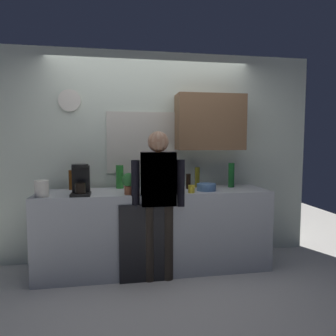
{
  "coord_description": "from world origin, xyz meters",
  "views": [
    {
      "loc": [
        -0.44,
        -3.18,
        1.5
      ],
      "look_at": [
        0.15,
        0.25,
        1.19
      ],
      "focal_mm": 32.78,
      "sensor_mm": 36.0,
      "label": 1
    }
  ],
  "objects_px": {
    "coffee_maker": "(81,181)",
    "bottle_clear_soda": "(120,177)",
    "cup_terracotta_mug": "(131,185)",
    "potted_plant": "(129,182)",
    "bottle_green_wine": "(231,175)",
    "mixing_bowl": "(206,187)",
    "bottle_olive_oil": "(197,177)",
    "bottle_dark_sauce": "(188,181)",
    "cup_blue_mug": "(150,184)",
    "bottle_red_vinegar": "(85,181)",
    "storage_canister": "(42,189)",
    "cup_yellow_cup": "(191,189)",
    "person_at_sink": "(158,193)",
    "bottle_amber_beer": "(71,180)",
    "person_guest": "(158,193)"
  },
  "relations": [
    {
      "from": "cup_yellow_cup",
      "to": "coffee_maker",
      "type": "bearing_deg",
      "value": 177.49
    },
    {
      "from": "storage_canister",
      "to": "coffee_maker",
      "type": "bearing_deg",
      "value": 4.36
    },
    {
      "from": "bottle_clear_soda",
      "to": "bottle_red_vinegar",
      "type": "height_order",
      "value": "bottle_clear_soda"
    },
    {
      "from": "bottle_amber_beer",
      "to": "potted_plant",
      "type": "relative_size",
      "value": 1.0
    },
    {
      "from": "cup_terracotta_mug",
      "to": "potted_plant",
      "type": "height_order",
      "value": "potted_plant"
    },
    {
      "from": "bottle_green_wine",
      "to": "bottle_clear_soda",
      "type": "bearing_deg",
      "value": 174.12
    },
    {
      "from": "bottle_dark_sauce",
      "to": "storage_canister",
      "type": "height_order",
      "value": "bottle_dark_sauce"
    },
    {
      "from": "storage_canister",
      "to": "person_at_sink",
      "type": "height_order",
      "value": "person_at_sink"
    },
    {
      "from": "mixing_bowl",
      "to": "cup_terracotta_mug",
      "type": "bearing_deg",
      "value": 164.24
    },
    {
      "from": "bottle_olive_oil",
      "to": "bottle_amber_beer",
      "type": "bearing_deg",
      "value": 177.19
    },
    {
      "from": "cup_terracotta_mug",
      "to": "cup_blue_mug",
      "type": "bearing_deg",
      "value": 17.6
    },
    {
      "from": "person_at_sink",
      "to": "cup_yellow_cup",
      "type": "bearing_deg",
      "value": 6.87
    },
    {
      "from": "coffee_maker",
      "to": "cup_yellow_cup",
      "type": "height_order",
      "value": "coffee_maker"
    },
    {
      "from": "cup_yellow_cup",
      "to": "bottle_dark_sauce",
      "type": "bearing_deg",
      "value": 83.33
    },
    {
      "from": "cup_blue_mug",
      "to": "person_guest",
      "type": "xyz_separation_m",
      "value": [
        0.03,
        -0.51,
        -0.03
      ]
    },
    {
      "from": "bottle_green_wine",
      "to": "storage_canister",
      "type": "distance_m",
      "value": 2.18
    },
    {
      "from": "bottle_red_vinegar",
      "to": "cup_yellow_cup",
      "type": "xyz_separation_m",
      "value": [
        1.18,
        -0.38,
        -0.07
      ]
    },
    {
      "from": "coffee_maker",
      "to": "storage_canister",
      "type": "relative_size",
      "value": 1.94
    },
    {
      "from": "bottle_olive_oil",
      "to": "potted_plant",
      "type": "relative_size",
      "value": 1.09
    },
    {
      "from": "bottle_amber_beer",
      "to": "bottle_clear_soda",
      "type": "distance_m",
      "value": 0.56
    },
    {
      "from": "bottle_amber_beer",
      "to": "cup_yellow_cup",
      "type": "height_order",
      "value": "bottle_amber_beer"
    },
    {
      "from": "storage_canister",
      "to": "cup_blue_mug",
      "type": "bearing_deg",
      "value": 19.67
    },
    {
      "from": "bottle_clear_soda",
      "to": "person_at_sink",
      "type": "xyz_separation_m",
      "value": [
        0.4,
        -0.53,
        -0.12
      ]
    },
    {
      "from": "bottle_dark_sauce",
      "to": "cup_blue_mug",
      "type": "height_order",
      "value": "bottle_dark_sauce"
    },
    {
      "from": "coffee_maker",
      "to": "bottle_dark_sauce",
      "type": "distance_m",
      "value": 1.24
    },
    {
      "from": "bottle_amber_beer",
      "to": "storage_canister",
      "type": "bearing_deg",
      "value": -118.29
    },
    {
      "from": "bottle_red_vinegar",
      "to": "bottle_green_wine",
      "type": "relative_size",
      "value": 0.73
    },
    {
      "from": "coffee_maker",
      "to": "person_at_sink",
      "type": "xyz_separation_m",
      "value": [
        0.81,
        -0.12,
        -0.13
      ]
    },
    {
      "from": "cup_yellow_cup",
      "to": "mixing_bowl",
      "type": "height_order",
      "value": "cup_yellow_cup"
    },
    {
      "from": "bottle_clear_soda",
      "to": "bottle_dark_sauce",
      "type": "bearing_deg",
      "value": -12.09
    },
    {
      "from": "cup_yellow_cup",
      "to": "person_at_sink",
      "type": "height_order",
      "value": "person_at_sink"
    },
    {
      "from": "bottle_olive_oil",
      "to": "bottle_clear_soda",
      "type": "distance_m",
      "value": 0.95
    },
    {
      "from": "coffee_maker",
      "to": "bottle_olive_oil",
      "type": "relative_size",
      "value": 1.32
    },
    {
      "from": "bottle_amber_beer",
      "to": "person_guest",
      "type": "relative_size",
      "value": 0.14
    },
    {
      "from": "coffee_maker",
      "to": "storage_canister",
      "type": "xyz_separation_m",
      "value": [
        -0.38,
        -0.03,
        -0.06
      ]
    },
    {
      "from": "cup_yellow_cup",
      "to": "mixing_bowl",
      "type": "relative_size",
      "value": 0.39
    },
    {
      "from": "bottle_clear_soda",
      "to": "person_at_sink",
      "type": "relative_size",
      "value": 0.17
    },
    {
      "from": "coffee_maker",
      "to": "bottle_clear_soda",
      "type": "xyz_separation_m",
      "value": [
        0.41,
        0.41,
        -0.01
      ]
    },
    {
      "from": "bottle_olive_oil",
      "to": "bottle_dark_sauce",
      "type": "height_order",
      "value": "bottle_olive_oil"
    },
    {
      "from": "bottle_red_vinegar",
      "to": "bottle_clear_soda",
      "type": "bearing_deg",
      "value": 11.43
    },
    {
      "from": "bottle_clear_soda",
      "to": "potted_plant",
      "type": "distance_m",
      "value": 0.45
    },
    {
      "from": "bottle_green_wine",
      "to": "cup_terracotta_mug",
      "type": "relative_size",
      "value": 3.26
    },
    {
      "from": "bottle_red_vinegar",
      "to": "cup_blue_mug",
      "type": "bearing_deg",
      "value": 4.28
    },
    {
      "from": "cup_terracotta_mug",
      "to": "person_guest",
      "type": "relative_size",
      "value": 0.06
    },
    {
      "from": "bottle_dark_sauce",
      "to": "person_guest",
      "type": "height_order",
      "value": "person_guest"
    },
    {
      "from": "bottle_amber_beer",
      "to": "cup_terracotta_mug",
      "type": "bearing_deg",
      "value": -7.83
    },
    {
      "from": "bottle_clear_soda",
      "to": "person_guest",
      "type": "xyz_separation_m",
      "value": [
        0.4,
        -0.53,
        -0.12
      ]
    },
    {
      "from": "bottle_green_wine",
      "to": "potted_plant",
      "type": "relative_size",
      "value": 1.3
    },
    {
      "from": "bottle_clear_soda",
      "to": "bottle_green_wine",
      "type": "distance_m",
      "value": 1.37
    },
    {
      "from": "bottle_amber_beer",
      "to": "cup_blue_mug",
      "type": "xyz_separation_m",
      "value": [
        0.93,
        -0.02,
        -0.06
      ]
    }
  ]
}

